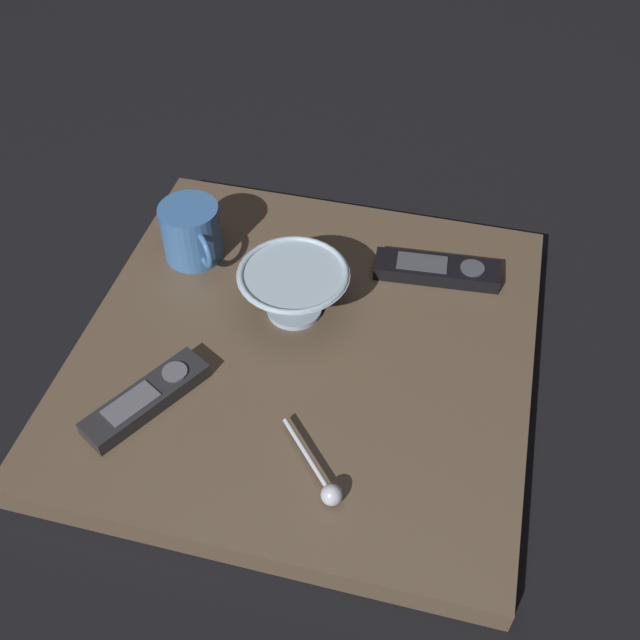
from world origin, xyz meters
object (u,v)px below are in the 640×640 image
coffee_mug (192,232)px  tv_remote_near (437,270)px  cereal_bowl (294,289)px  teaspoon (327,487)px  tv_remote_far (146,399)px

coffee_mug → tv_remote_near: (-0.04, 0.36, -0.03)m
cereal_bowl → coffee_mug: bearing=-113.3°
teaspoon → tv_remote_near: (-0.39, 0.07, -0.00)m
cereal_bowl → tv_remote_near: size_ratio=0.83×
tv_remote_far → tv_remote_near: bearing=135.1°
cereal_bowl → coffee_mug: (-0.08, -0.18, 0.00)m
coffee_mug → teaspoon: (0.35, 0.29, -0.03)m
coffee_mug → tv_remote_far: (0.28, 0.04, -0.03)m
cereal_bowl → coffee_mug: size_ratio=1.49×
coffee_mug → cereal_bowl: bearing=66.7°
teaspoon → tv_remote_near: 0.40m
cereal_bowl → tv_remote_near: cereal_bowl is taller
tv_remote_far → teaspoon: bearing=74.8°
tv_remote_near → teaspoon: bearing=-10.5°
teaspoon → tv_remote_far: 0.26m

